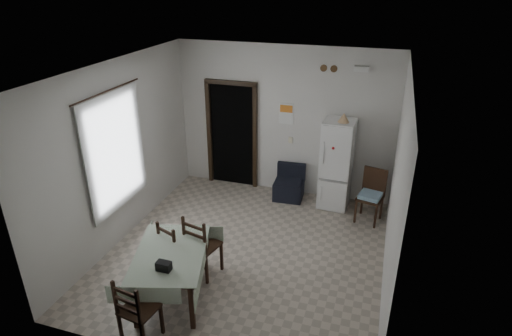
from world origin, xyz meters
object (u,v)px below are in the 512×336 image
object	(u,v)px
navy_seat	(289,183)
dining_chair_far_right	(203,244)
corner_chair	(370,197)
dining_chair_far_left	(177,248)
fridge	(336,164)
dining_chair_near_head	(139,308)
dining_table	(172,274)

from	to	relation	value
navy_seat	dining_chair_far_right	distance (m)	2.69
corner_chair	navy_seat	bearing A→B (deg)	178.85
corner_chair	dining_chair_far_left	world-z (taller)	corner_chair
navy_seat	dining_chair_far_left	distance (m)	2.92
fridge	dining_chair_far_left	distance (m)	3.34
dining_chair_near_head	fridge	bearing A→B (deg)	-104.42
navy_seat	dining_chair_far_right	bearing A→B (deg)	-107.23
dining_chair_far_left	dining_chair_far_right	distance (m)	0.39
fridge	dining_table	xyz separation A→B (m)	(-1.73, -3.19, -0.49)
dining_chair_far_left	dining_chair_near_head	distance (m)	1.26
fridge	corner_chair	world-z (taller)	fridge
dining_table	dining_chair_near_head	size ratio (longest dim) A/B	1.47
corner_chair	dining_chair_near_head	bearing A→B (deg)	-110.87
dining_chair_far_right	corner_chair	bearing A→B (deg)	-121.28
corner_chair	dining_table	world-z (taller)	corner_chair
dining_table	dining_chair_far_left	size ratio (longest dim) A/B	1.52
navy_seat	dining_table	xyz separation A→B (m)	(-0.85, -3.19, 0.02)
fridge	dining_chair_near_head	world-z (taller)	fridge
fridge	dining_chair_far_right	bearing A→B (deg)	-117.43
corner_chair	dining_chair_far_right	distance (m)	3.12
corner_chair	dining_chair_near_head	xyz separation A→B (m)	(-2.41, -3.59, -0.02)
navy_seat	dining_table	distance (m)	3.30
dining_chair_far_right	dining_chair_near_head	xyz separation A→B (m)	(-0.21, -1.38, -0.03)
dining_table	dining_chair_far_right	bearing A→B (deg)	54.17
navy_seat	dining_chair_far_right	xyz separation A→B (m)	(-0.65, -2.60, 0.16)
fridge	dining_chair_near_head	bearing A→B (deg)	-110.61
dining_chair_far_left	dining_chair_near_head	xyz separation A→B (m)	(0.15, -1.25, 0.01)
dining_chair_far_left	dining_chair_far_right	world-z (taller)	dining_chair_far_right
dining_chair_far_right	navy_seat	bearing A→B (deg)	-90.43
fridge	dining_chair_near_head	xyz separation A→B (m)	(-1.73, -3.98, -0.38)
navy_seat	dining_chair_far_left	xyz separation A→B (m)	(-1.01, -2.73, 0.12)
fridge	dining_chair_far_left	bearing A→B (deg)	-121.68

